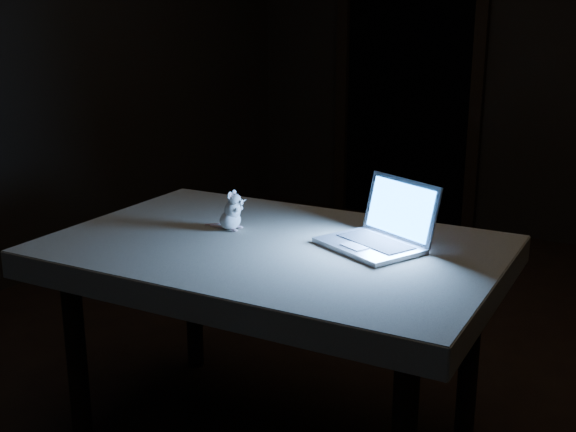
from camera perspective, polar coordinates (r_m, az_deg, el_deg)
The scene contains 6 objects.
floor at distance 2.63m, azimuth 7.98°, elevation -16.18°, with size 5.00×5.00×0.00m, color black.
doorway at distance 4.98m, azimuth 9.54°, elevation 11.79°, with size 1.06×0.36×2.13m, color black, non-canonical shape.
table at distance 2.38m, azimuth -1.05°, elevation -10.25°, with size 1.29×0.83×0.69m, color black, non-canonical shape.
tablecloth at distance 2.29m, azimuth -0.51°, elevation -2.87°, with size 1.37×0.91×0.08m, color beige, non-canonical shape.
laptop at distance 2.18m, azimuth 6.49°, elevation -0.02°, with size 0.30×0.26×0.20m, color #A8A7AC, non-canonical shape.
plush_mouse at distance 2.37m, azimuth -4.60°, elevation 0.45°, with size 0.10×0.10×0.13m, color white, non-canonical shape.
Camera 1 is at (0.93, -2.04, 1.38)m, focal length 45.00 mm.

